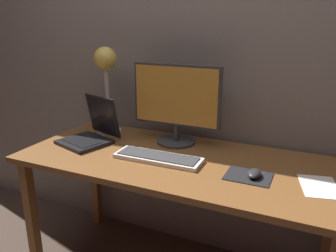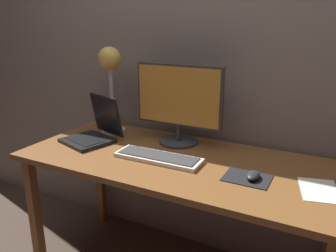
{
  "view_description": "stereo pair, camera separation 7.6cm",
  "coord_description": "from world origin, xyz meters",
  "px_view_note": "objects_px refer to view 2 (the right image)",
  "views": [
    {
      "loc": [
        0.62,
        -1.47,
        1.41
      ],
      "look_at": [
        -0.03,
        -0.05,
        0.92
      ],
      "focal_mm": 36.57,
      "sensor_mm": 36.0,
      "label": 1
    },
    {
      "loc": [
        0.69,
        -1.43,
        1.41
      ],
      "look_at": [
        -0.03,
        -0.05,
        0.92
      ],
      "focal_mm": 36.57,
      "sensor_mm": 36.0,
      "label": 2
    }
  ],
  "objects_px": {
    "monitor": "(179,101)",
    "desk_lamp": "(110,70)",
    "mouse": "(253,175)",
    "laptop": "(96,128)",
    "keyboard_main": "(158,157)"
  },
  "relations": [
    {
      "from": "laptop",
      "to": "desk_lamp",
      "type": "relative_size",
      "value": 0.66
    },
    {
      "from": "monitor",
      "to": "keyboard_main",
      "type": "height_order",
      "value": "monitor"
    },
    {
      "from": "mouse",
      "to": "monitor",
      "type": "bearing_deg",
      "value": 151.36
    },
    {
      "from": "keyboard_main",
      "to": "mouse",
      "type": "height_order",
      "value": "mouse"
    },
    {
      "from": "monitor",
      "to": "laptop",
      "type": "xyz_separation_m",
      "value": [
        -0.44,
        -0.17,
        -0.17
      ]
    },
    {
      "from": "keyboard_main",
      "to": "monitor",
      "type": "bearing_deg",
      "value": 93.53
    },
    {
      "from": "keyboard_main",
      "to": "laptop",
      "type": "distance_m",
      "value": 0.47
    },
    {
      "from": "keyboard_main",
      "to": "laptop",
      "type": "bearing_deg",
      "value": 168.18
    },
    {
      "from": "monitor",
      "to": "desk_lamp",
      "type": "distance_m",
      "value": 0.47
    },
    {
      "from": "laptop",
      "to": "desk_lamp",
      "type": "distance_m",
      "value": 0.35
    },
    {
      "from": "monitor",
      "to": "mouse",
      "type": "distance_m",
      "value": 0.6
    },
    {
      "from": "monitor",
      "to": "desk_lamp",
      "type": "relative_size",
      "value": 0.96
    },
    {
      "from": "mouse",
      "to": "desk_lamp",
      "type": "bearing_deg",
      "value": 164.23
    },
    {
      "from": "laptop",
      "to": "mouse",
      "type": "bearing_deg",
      "value": -6.12
    },
    {
      "from": "mouse",
      "to": "laptop",
      "type": "bearing_deg",
      "value": 173.88
    }
  ]
}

